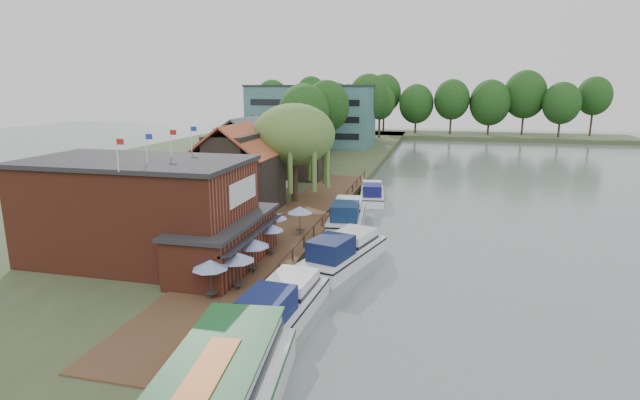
% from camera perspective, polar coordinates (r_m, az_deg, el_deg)
% --- Properties ---
extents(ground, '(260.00, 260.00, 0.00)m').
position_cam_1_polar(ground, '(33.99, 5.10, -9.94)').
color(ground, '#53615F').
rests_on(ground, ground).
extents(land_bank, '(50.00, 140.00, 1.00)m').
position_cam_1_polar(land_bank, '(75.55, -13.68, 2.94)').
color(land_bank, '#384728').
rests_on(land_bank, ground).
extents(quay_deck, '(6.00, 50.00, 0.10)m').
position_cam_1_polar(quay_deck, '(44.55, -3.12, -2.87)').
color(quay_deck, '#47301E').
rests_on(quay_deck, land_bank).
extents(quay_rail, '(0.20, 49.00, 1.00)m').
position_cam_1_polar(quay_rail, '(44.21, 0.42, -2.37)').
color(quay_rail, black).
rests_on(quay_rail, land_bank).
extents(pub, '(20.00, 11.00, 7.30)m').
position_cam_1_polar(pub, '(36.27, -17.43, -1.28)').
color(pub, maroon).
rests_on(pub, land_bank).
extents(hotel_block, '(25.40, 12.40, 12.30)m').
position_cam_1_polar(hotel_block, '(104.58, -0.97, 9.68)').
color(hotel_block, '#38666B').
rests_on(hotel_block, land_bank).
extents(cottage_a, '(8.60, 7.60, 8.50)m').
position_cam_1_polar(cottage_a, '(49.68, -9.60, 3.59)').
color(cottage_a, black).
rests_on(cottage_a, land_bank).
extents(cottage_b, '(9.60, 8.60, 8.50)m').
position_cam_1_polar(cottage_b, '(59.95, -8.48, 5.23)').
color(cottage_b, beige).
rests_on(cottage_b, land_bank).
extents(cottage_c, '(7.60, 7.60, 8.50)m').
position_cam_1_polar(cottage_c, '(67.08, -2.39, 6.17)').
color(cottage_c, black).
rests_on(cottage_c, land_bank).
extents(willow, '(8.60, 8.60, 10.43)m').
position_cam_1_polar(willow, '(52.66, -2.96, 5.34)').
color(willow, '#476B2D').
rests_on(willow, land_bank).
extents(umbrella_0, '(2.12, 2.12, 2.38)m').
position_cam_1_polar(umbrella_0, '(29.79, -12.37, -8.85)').
color(umbrella_0, navy).
rests_on(umbrella_0, quay_deck).
extents(umbrella_1, '(2.16, 2.16, 2.38)m').
position_cam_1_polar(umbrella_1, '(30.78, -9.42, -7.99)').
color(umbrella_1, navy).
rests_on(umbrella_1, quay_deck).
extents(umbrella_2, '(2.29, 2.29, 2.38)m').
position_cam_1_polar(umbrella_2, '(33.21, -7.70, -6.34)').
color(umbrella_2, navy).
rests_on(umbrella_2, quay_deck).
extents(umbrella_3, '(1.94, 1.94, 2.38)m').
position_cam_1_polar(umbrella_3, '(36.56, -5.63, -4.46)').
color(umbrella_3, '#1C4D9A').
rests_on(umbrella_3, quay_deck).
extents(umbrella_4, '(2.46, 2.46, 2.38)m').
position_cam_1_polar(umbrella_4, '(39.67, -5.48, -3.05)').
color(umbrella_4, navy).
rests_on(umbrella_4, quay_deck).
extents(umbrella_5, '(2.15, 2.15, 2.38)m').
position_cam_1_polar(umbrella_5, '(41.35, -2.31, -2.34)').
color(umbrella_5, '#1B4798').
rests_on(umbrella_5, quay_deck).
extents(cruiser_0, '(4.05, 10.66, 2.56)m').
position_cam_1_polar(cruiser_0, '(28.96, -4.43, -11.39)').
color(cruiser_0, white).
rests_on(cruiser_0, ground).
extents(cruiser_1, '(6.22, 11.23, 2.62)m').
position_cam_1_polar(cruiser_1, '(37.53, 2.75, -5.51)').
color(cruiser_1, white).
rests_on(cruiser_1, ground).
extents(cruiser_2, '(4.61, 11.16, 2.67)m').
position_cam_1_polar(cruiser_2, '(47.86, 3.10, -1.39)').
color(cruiser_2, silver).
rests_on(cruiser_2, ground).
extents(cruiser_3, '(4.29, 9.76, 2.27)m').
position_cam_1_polar(cruiser_3, '(58.50, 5.99, 1.01)').
color(cruiser_3, white).
rests_on(cruiser_3, ground).
extents(swan, '(0.44, 0.44, 0.44)m').
position_cam_1_polar(swan, '(25.84, -8.25, -17.36)').
color(swan, white).
rests_on(swan, ground).
extents(bank_tree_0, '(7.70, 7.70, 12.28)m').
position_cam_1_polar(bank_tree_0, '(77.88, -1.85, 8.52)').
color(bank_tree_0, '#143811').
rests_on(bank_tree_0, land_bank).
extents(bank_tree_1, '(8.51, 8.51, 12.57)m').
position_cam_1_polar(bank_tree_1, '(85.36, -1.87, 9.02)').
color(bank_tree_1, '#143811').
rests_on(bank_tree_1, land_bank).
extents(bank_tree_2, '(8.10, 8.10, 13.17)m').
position_cam_1_polar(bank_tree_2, '(91.23, 0.77, 9.47)').
color(bank_tree_2, '#143811').
rests_on(bank_tree_2, land_bank).
extents(bank_tree_3, '(8.48, 8.48, 14.61)m').
position_cam_1_polar(bank_tree_3, '(108.31, 5.54, 10.35)').
color(bank_tree_3, '#143811').
rests_on(bank_tree_3, land_bank).
extents(bank_tree_4, '(7.06, 7.06, 12.39)m').
position_cam_1_polar(bank_tree_4, '(119.23, 6.83, 10.02)').
color(bank_tree_4, '#143811').
rests_on(bank_tree_4, land_bank).
extents(bank_tree_5, '(7.27, 7.27, 12.50)m').
position_cam_1_polar(bank_tree_5, '(126.66, 3.20, 10.29)').
color(bank_tree_5, '#143811').
rests_on(bank_tree_5, land_bank).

